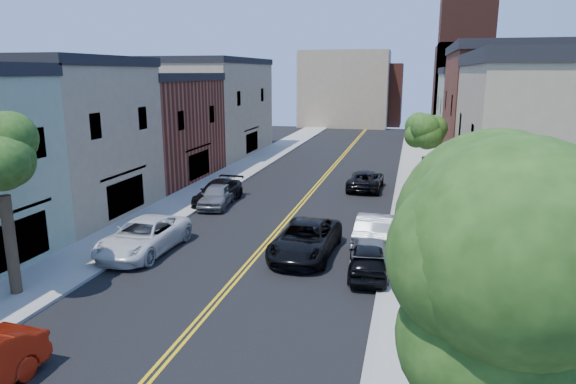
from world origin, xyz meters
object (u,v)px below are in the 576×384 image
Objects in this scene: black_car_left at (218,192)px; silver_car_right at (376,229)px; white_pickup at (144,236)px; dark_car_right_far at (366,180)px; grey_car_left at (217,195)px; grey_car_right at (371,253)px; black_suv_lane at (306,239)px; black_car_right at (369,259)px.

silver_car_right reaches higher than black_car_left.
dark_car_right_far is at bearing 62.47° from white_pickup.
black_car_left is 1.01× the size of silver_car_right.
grey_car_right is (10.76, -8.45, -0.08)m from grey_car_left.
black_suv_lane is at bearing -45.70° from black_car_left.
black_suv_lane reaches higher than black_car_right.
silver_car_right reaches higher than white_pickup.
silver_car_right is at bearing -94.34° from black_car_right.
white_pickup is 11.01m from black_car_right.
dark_car_right_far is (-1.70, 15.95, 0.05)m from grey_car_right.
grey_car_left is at bearing -45.68° from black_car_right.
black_car_right is 3.66m from black_suv_lane.
grey_car_left is 0.87× the size of silver_car_right.
black_car_right reaches higher than dark_car_right_far.
grey_car_right is at bearing 91.96° from silver_car_right.
silver_car_right is 3.98m from black_suv_lane.
silver_car_right reaches higher than grey_car_left.
black_car_right is 17.05m from dark_car_right_far.
silver_car_right reaches higher than black_car_right.
silver_car_right is at bearing -32.76° from grey_car_left.
white_pickup is 10.03m from black_car_left.
black_car_right is at bearing 91.96° from silver_car_right.
black_suv_lane is (7.82, -8.57, 0.06)m from black_car_left.
black_car_right is 4.19m from silver_car_right.
dark_car_right_far is (-1.70, 12.78, -0.11)m from silver_car_right.
dark_car_right_far is (9.30, 16.62, -0.09)m from white_pickup.
grey_car_right is at bearing -94.34° from black_car_right.
white_pickup reaches higher than black_suv_lane.
black_car_left is at bearing 98.26° from grey_car_left.
black_car_right is at bearing -47.98° from grey_car_left.
white_pickup is 1.33× the size of grey_car_left.
white_pickup is 7.95m from black_suv_lane.
grey_car_right is at bearing -38.47° from black_car_left.
grey_car_left is 0.85× the size of dark_car_right_far.
black_car_right is at bearing -41.38° from black_car_left.
black_suv_lane is (-1.48, -15.16, 0.09)m from dark_car_right_far.
silver_car_right is at bearing -95.55° from grey_car_right.
silver_car_right is 0.87× the size of black_suv_lane.
black_car_right is at bearing -0.10° from white_pickup.
grey_car_right is at bearing -44.80° from grey_car_left.
dark_car_right_far is at bearing 86.76° from black_suv_lane.
black_car_left is 0.99× the size of dark_car_right_far.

